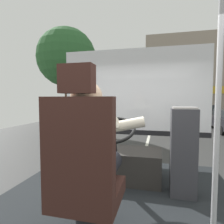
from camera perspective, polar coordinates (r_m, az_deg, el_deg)
The scene contains 10 objects.
ground at distance 10.66m, azimuth 11.21°, elevation -6.31°, with size 18.00×44.00×0.06m.
driver_seat at distance 1.42m, azimuth -8.35°, elevation -18.35°, with size 0.48×0.48×1.31m.
bus_driver at distance 1.48m, azimuth -6.61°, elevation -10.40°, with size 0.80×0.57×0.77m.
steering_console at distance 2.69m, azimuth 2.32°, elevation -14.83°, with size 1.10×1.00×0.87m.
handrail_pole at distance 1.72m, azimuth 29.08°, elevation 2.30°, with size 0.04×0.04×2.11m.
fare_box at distance 2.33m, azimuth 20.50°, elevation -11.05°, with size 0.28×0.24×1.00m.
windshield_panel at distance 3.33m, azimuth 6.34°, elevation 3.16°, with size 2.50×0.08×1.48m.
street_tree at distance 10.90m, azimuth -13.41°, elevation 15.49°, with size 3.12×3.12×5.63m.
shop_building at distance 20.62m, azimuth 26.93°, elevation 8.76°, with size 11.62×5.24×7.48m.
parked_car_charcoal at distance 19.07m, azimuth 25.66°, elevation 0.06°, with size 1.90×4.19×1.35m.
Camera 1 is at (0.42, -1.68, 1.86)m, focal length 30.64 mm.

